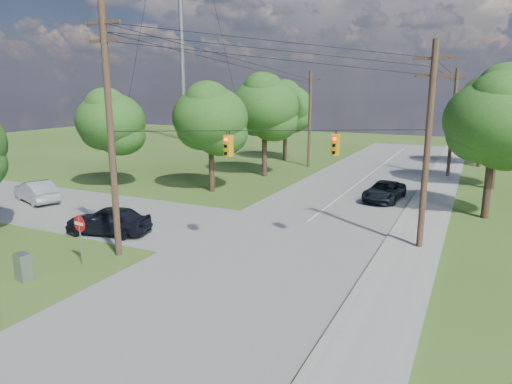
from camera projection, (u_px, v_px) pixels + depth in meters
The scene contains 21 objects.
ground at pixel (191, 273), 20.67m from camera, with size 140.00×140.00×0.00m, color #3B591D.
main_road at pixel (275, 246), 24.20m from camera, with size 10.00×100.00×0.03m, color gray.
sidewalk_east at pixel (407, 266), 21.34m from camera, with size 2.60×100.00×0.12m, color #9E9A93.
pole_sw at pixel (110, 131), 21.60m from camera, with size 2.00×0.32×12.00m.
pole_ne at pixel (428, 144), 22.69m from camera, with size 2.00×0.32×10.50m.
pole_north_e at pixel (453, 123), 42.06m from camera, with size 2.00×0.32×10.00m.
pole_north_w at pixel (310, 118), 47.98m from camera, with size 2.00×0.32×10.00m.
power_lines at pixel (312, 73), 28.13m from camera, with size 13.93×29.62×4.93m.
traffic_signals at pixel (282, 145), 22.25m from camera, with size 4.91×3.27×1.05m.
tree_w_near at pixel (211, 118), 35.93m from camera, with size 6.00×6.00×8.40m.
tree_w_mid at pixel (265, 106), 42.37m from camera, with size 6.40×6.40×9.22m.
tree_w_far at pixel (285, 106), 52.07m from camera, with size 6.00×6.00×8.73m.
tree_e_near at pixel (495, 121), 28.21m from camera, with size 6.20×6.20×8.81m.
tree_e_mid at pixel (500, 105), 36.62m from camera, with size 6.60×6.60×9.64m.
tree_e_far at pixel (485, 111), 47.79m from camera, with size 5.80×5.80×8.32m.
tree_cross_n at pixel (111, 121), 37.22m from camera, with size 5.60×5.60×7.91m.
car_cross_dark at pixel (108, 220), 26.01m from camera, with size 1.94×4.81×1.64m, color black.
car_cross_silver at pixel (36, 191), 33.48m from camera, with size 1.68×4.81×1.58m, color #B3B5BA.
car_main_north at pixel (384, 191), 33.94m from camera, with size 2.32×5.03×1.40m, color black.
control_cabinet at pixel (23, 267), 19.76m from camera, with size 0.68×0.49×1.23m, color gray.
do_not_enter_sign at pixel (80, 229), 21.34m from camera, with size 0.80×0.15×2.42m.
Camera 1 is at (11.11, -16.11, 8.17)m, focal length 32.00 mm.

